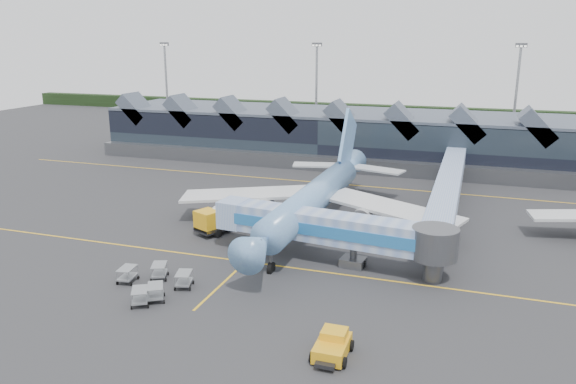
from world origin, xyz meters
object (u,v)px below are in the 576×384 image
(main_airliner, at_px, (317,196))
(fuel_truck, at_px, (233,213))
(jet_bridge, at_px, (343,231))
(pushback_tug, at_px, (332,346))

(main_airliner, xyz_separation_m, fuel_truck, (-9.86, -4.17, -2.06))
(main_airliner, distance_m, fuel_truck, 10.91)
(jet_bridge, xyz_separation_m, pushback_tug, (3.41, -17.76, -2.94))
(fuel_truck, xyz_separation_m, pushback_tug, (19.45, -25.03, -1.14))
(jet_bridge, bearing_deg, pushback_tug, -72.53)
(jet_bridge, relative_size, pushback_tug, 6.14)
(main_airliner, height_order, fuel_truck, main_airliner)
(pushback_tug, bearing_deg, fuel_truck, 127.48)
(jet_bridge, bearing_deg, fuel_truck, 162.22)
(jet_bridge, bearing_deg, main_airliner, 124.98)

